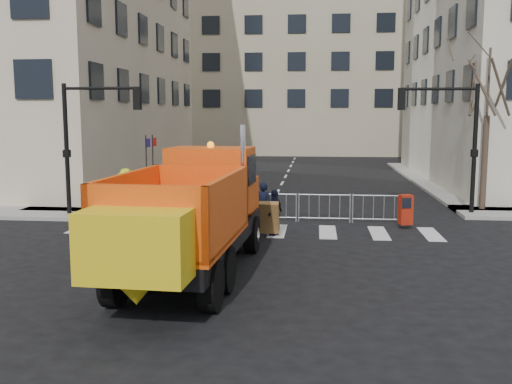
# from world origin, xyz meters

# --- Properties ---
(ground) EXTENTS (120.00, 120.00, 0.00)m
(ground) POSITION_xyz_m (0.00, 0.00, 0.00)
(ground) COLOR black
(ground) RESTS_ON ground
(sidewalk_back) EXTENTS (64.00, 5.00, 0.15)m
(sidewalk_back) POSITION_xyz_m (0.00, 8.50, 0.07)
(sidewalk_back) COLOR gray
(sidewalk_back) RESTS_ON ground
(building_far) EXTENTS (30.00, 18.00, 24.00)m
(building_far) POSITION_xyz_m (0.00, 52.00, 12.00)
(building_far) COLOR tan
(building_far) RESTS_ON ground
(traffic_light_left) EXTENTS (0.18, 0.18, 5.40)m
(traffic_light_left) POSITION_xyz_m (-8.00, 7.50, 2.70)
(traffic_light_left) COLOR black
(traffic_light_left) RESTS_ON ground
(traffic_light_right) EXTENTS (0.18, 0.18, 5.40)m
(traffic_light_right) POSITION_xyz_m (8.50, 9.50, 2.70)
(traffic_light_right) COLOR black
(traffic_light_right) RESTS_ON ground
(crowd_barriers) EXTENTS (12.60, 0.60, 1.10)m
(crowd_barriers) POSITION_xyz_m (-0.75, 7.60, 0.55)
(crowd_barriers) COLOR #9EA0A5
(crowd_barriers) RESTS_ON ground
(street_tree) EXTENTS (3.00, 3.00, 7.50)m
(street_tree) POSITION_xyz_m (9.20, 10.50, 3.75)
(street_tree) COLOR #382B21
(street_tree) RESTS_ON ground
(plow_truck) EXTENTS (3.35, 10.14, 3.89)m
(plow_truck) POSITION_xyz_m (-1.07, -0.65, 1.73)
(plow_truck) COLOR black
(plow_truck) RESTS_ON ground
(cop_a) EXTENTS (0.66, 0.47, 1.73)m
(cop_a) POSITION_xyz_m (0.15, 5.85, 0.87)
(cop_a) COLOR black
(cop_a) RESTS_ON ground
(cop_b) EXTENTS (1.03, 0.96, 1.69)m
(cop_b) POSITION_xyz_m (-1.33, 5.57, 0.85)
(cop_b) COLOR black
(cop_b) RESTS_ON ground
(cop_c) EXTENTS (0.71, 1.02, 1.60)m
(cop_c) POSITION_xyz_m (0.66, 4.75, 0.80)
(cop_c) COLOR black
(cop_c) RESTS_ON ground
(worker) EXTENTS (1.27, 0.97, 1.73)m
(worker) POSITION_xyz_m (-6.05, 8.87, 1.02)
(worker) COLOR #D9EC1B
(worker) RESTS_ON sidewalk_back
(newspaper_box) EXTENTS (0.53, 0.49, 1.10)m
(newspaper_box) POSITION_xyz_m (5.35, 6.50, 0.70)
(newspaper_box) COLOR #9D1C0C
(newspaper_box) RESTS_ON sidewalk_back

